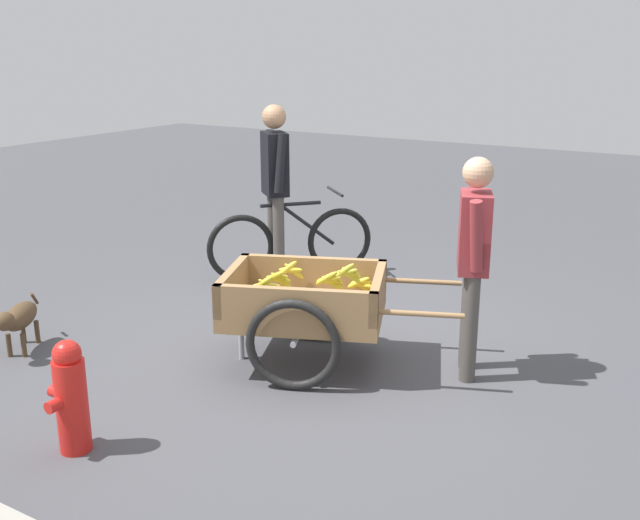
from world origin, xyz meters
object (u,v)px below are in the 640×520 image
fruit_cart (305,306)px  fire_hydrant (71,396)px  bicycle (291,242)px  dog (19,318)px  vendor_person (473,249)px  cyclist_person (275,176)px

fruit_cart → fire_hydrant: size_ratio=2.71×
bicycle → fire_hydrant: 3.45m
dog → fire_hydrant: size_ratio=0.89×
vendor_person → bicycle: bearing=-28.8°
fire_hydrant → cyclist_person: bearing=-75.6°
cyclist_person → fire_hydrant: size_ratio=2.51×
cyclist_person → fruit_cart: bearing=130.1°
fruit_cart → fire_hydrant: bearing=73.8°
fruit_cart → bicycle: 2.08m
vendor_person → cyclist_person: 2.64m
fruit_cart → cyclist_person: 2.13m
bicycle → dog: (0.71, 2.61, -0.08)m
fruit_cart → fire_hydrant: (0.49, 1.68, -0.11)m
cyclist_person → dog: size_ratio=2.82×
bicycle → fruit_cart: bearing=125.9°
fruit_cart → bicycle: (1.22, -1.68, -0.09)m
cyclist_person → dog: 2.67m
fire_hydrant → dog: bearing=-27.8°
fruit_cart → cyclist_person: bearing=-49.9°
dog → fire_hydrant: fire_hydrant is taller
bicycle → dog: bearing=74.7°
fruit_cart → vendor_person: size_ratio=1.19×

